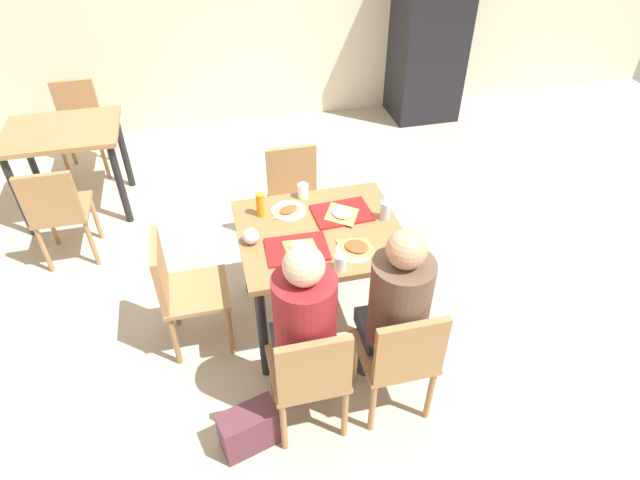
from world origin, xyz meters
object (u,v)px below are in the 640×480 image
(plastic_cup_a, at_px, (303,191))
(person_in_brown_jacket, at_px, (396,305))
(chair_far_side, at_px, (295,194))
(handbag, at_px, (249,429))
(person_in_red, at_px, (304,322))
(pizza_slice_c, at_px, (289,210))
(tray_red_near, at_px, (297,249))
(condiment_bottle, at_px, (261,205))
(chair_left_end, at_px, (180,287))
(paper_plate_center, at_px, (289,211))
(chair_near_right, at_px, (401,356))
(pizza_slice_a, at_px, (301,248))
(plastic_cup_b, at_px, (340,262))
(drink_fridge, at_px, (430,30))
(tray_red_far, at_px, (342,213))
(chair_near_left, at_px, (310,374))
(background_chair_near, at_px, (58,209))
(background_table, at_px, (65,144))
(main_table, at_px, (320,244))
(foil_bundle, at_px, (251,236))
(pizza_slice_d, at_px, (357,247))
(soda_can, at_px, (385,211))
(paper_plate_near_edge, at_px, (355,251))
(pizza_slice_b, at_px, (342,213))

(plastic_cup_a, bearing_deg, person_in_brown_jacket, -75.39)
(chair_far_side, distance_m, handbag, 1.80)
(person_in_red, xyz_separation_m, pizza_slice_c, (0.10, 0.91, 0.05))
(tray_red_near, relative_size, condiment_bottle, 2.25)
(chair_left_end, bearing_deg, person_in_brown_jacket, -31.01)
(paper_plate_center, bearing_deg, person_in_brown_jacket, -66.58)
(chair_near_right, distance_m, tray_red_near, 0.84)
(paper_plate_center, bearing_deg, condiment_bottle, 180.00)
(pizza_slice_a, bearing_deg, chair_left_end, 167.01)
(plastic_cup_b, distance_m, drink_fridge, 3.72)
(plastic_cup_a, distance_m, plastic_cup_b, 0.74)
(tray_red_far, xyz_separation_m, drink_fridge, (1.71, 2.72, 0.17))
(chair_near_left, bearing_deg, chair_left_end, 127.67)
(paper_plate_center, xyz_separation_m, background_chair_near, (-1.57, 0.80, -0.28))
(background_table, bearing_deg, main_table, -45.80)
(chair_near_right, relative_size, foil_bundle, 8.48)
(chair_near_right, bearing_deg, drink_fridge, 65.99)
(person_in_brown_jacket, distance_m, background_table, 3.15)
(person_in_red, distance_m, background_table, 2.86)
(pizza_slice_d, relative_size, soda_can, 2.16)
(plastic_cup_a, xyz_separation_m, plastic_cup_b, (0.05, -0.74, 0.00))
(tray_red_far, bearing_deg, condiment_bottle, 167.65)
(pizza_slice_c, relative_size, pizza_slice_d, 0.80)
(pizza_slice_a, bearing_deg, pizza_slice_d, -10.50)
(chair_near_left, xyz_separation_m, pizza_slice_c, (0.10, 1.05, 0.29))
(paper_plate_near_edge, bearing_deg, chair_near_right, -80.26)
(condiment_bottle, distance_m, foil_bundle, 0.28)
(person_in_brown_jacket, bearing_deg, chair_far_side, 99.42)
(chair_left_end, bearing_deg, person_in_red, -47.04)
(drink_fridge, distance_m, background_table, 3.78)
(chair_far_side, distance_m, pizza_slice_c, 0.68)
(plastic_cup_a, bearing_deg, paper_plate_center, -133.58)
(background_chair_near, bearing_deg, pizza_slice_b, -26.23)
(pizza_slice_a, height_order, soda_can, soda_can)
(tray_red_far, distance_m, handbag, 1.39)
(plastic_cup_a, bearing_deg, condiment_bottle, -156.36)
(drink_fridge, bearing_deg, background_chair_near, -153.34)
(main_table, distance_m, plastic_cup_b, 0.40)
(background_chair_near, bearing_deg, plastic_cup_b, -38.86)
(tray_red_near, relative_size, pizza_slice_c, 1.70)
(paper_plate_near_edge, bearing_deg, background_table, 132.95)
(pizza_slice_d, distance_m, foil_bundle, 0.62)
(background_table, bearing_deg, tray_red_near, -51.17)
(tray_red_far, bearing_deg, background_chair_near, 154.43)
(plastic_cup_a, xyz_separation_m, drink_fridge, (1.91, 2.48, 0.13))
(background_chair_near, bearing_deg, pizza_slice_c, -27.33)
(main_table, distance_m, paper_plate_center, 0.30)
(foil_bundle, bearing_deg, chair_near_left, -77.69)
(chair_near_right, height_order, person_in_brown_jacket, person_in_brown_jacket)
(paper_plate_near_edge, relative_size, pizza_slice_a, 0.85)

